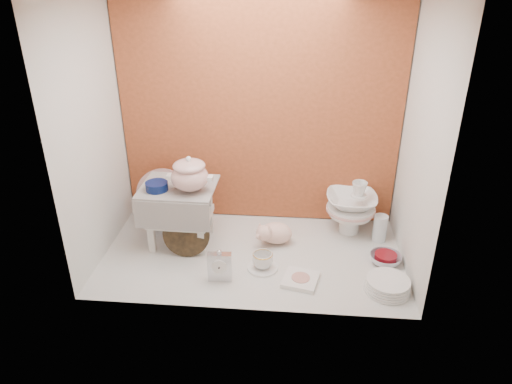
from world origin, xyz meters
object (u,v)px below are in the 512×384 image
Objects in this scene: step_stool at (181,214)px; plush_pig at (276,233)px; crystal_bowl at (385,259)px; gold_rim_teacup at (263,260)px; soup_tureen at (190,174)px; mantel_clock at (220,265)px; dinner_plate_stack at (388,285)px; blue_white_vase at (168,212)px; floral_platter at (164,197)px; porcelain_tower at (351,207)px.

step_stool reaches higher than plush_pig.
gold_rim_teacup is at bearing -170.60° from crystal_bowl.
mantel_clock is (0.21, -0.32, -0.40)m from soup_tureen.
plush_pig reaches higher than crystal_bowl.
gold_rim_teacup is 0.48× the size of dinner_plate_stack.
dinner_plate_stack is 1.35× the size of crystal_bowl.
soup_tureen reaches higher than blue_white_vase.
soup_tureen is 1.04× the size of dinner_plate_stack.
crystal_bowl is at bearing 11.13° from mantel_clock.
step_stool reaches higher than dinner_plate_stack.
floral_platter is 0.85m from gold_rim_teacup.
step_stool is at bearing 173.86° from crystal_bowl.
plush_pig is at bearing 3.67° from step_stool.
plush_pig reaches higher than gold_rim_teacup.
gold_rim_teacup is at bearing 25.44° from mantel_clock.
mantel_clock is (0.47, -0.60, -0.10)m from floral_platter.
porcelain_tower is at bearing 15.35° from soup_tureen.
floral_platter is 2.10× the size of crystal_bowl.
blue_white_vase is 0.78m from gold_rim_teacup.
soup_tureen is at bearing -31.38° from step_stool.
gold_rim_teacup is at bearing -121.94° from plush_pig.
gold_rim_teacup is 0.72m from porcelain_tower.
gold_rim_teacup is at bearing -24.01° from soup_tureen.
blue_white_vase reaches higher than crystal_bowl.
step_stool is at bearing 125.17° from mantel_clock.
soup_tureen is 0.67× the size of floral_platter.
porcelain_tower is (-0.16, 0.61, 0.15)m from dinner_plate_stack.
mantel_clock is 0.98m from crystal_bowl.
soup_tureen is 1.26m from crystal_bowl.
soup_tureen is 0.48m from floral_platter.
crystal_bowl is (1.25, -0.13, -0.17)m from step_stool.
dinner_plate_stack is (1.14, -0.34, -0.46)m from soup_tureen.
plush_pig is at bearing -158.63° from porcelain_tower.
mantel_clock reaches higher than plush_pig.
soup_tureen is 1.40× the size of crystal_bowl.
soup_tureen reaches higher than porcelain_tower.
floral_platter is at bearing 179.59° from porcelain_tower.
plush_pig is 0.70× the size of porcelain_tower.
floral_platter is 0.77m from mantel_clock.
blue_white_vase is 0.62× the size of porcelain_tower.
step_stool is 0.50m from mantel_clock.
dinner_plate_stack is at bearing -22.47° from blue_white_vase.
blue_white_vase is 1.20m from porcelain_tower.
soup_tureen is 2.18× the size of gold_rim_teacup.
step_stool reaches higher than crystal_bowl.
porcelain_tower is (0.47, 0.18, 0.11)m from plush_pig.
plush_pig is 0.52m from porcelain_tower.
dinner_plate_stack is at bearing -16.68° from soup_tureen.
blue_white_vase reaches higher than plush_pig.
plush_pig is (0.51, 0.08, -0.43)m from soup_tureen.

